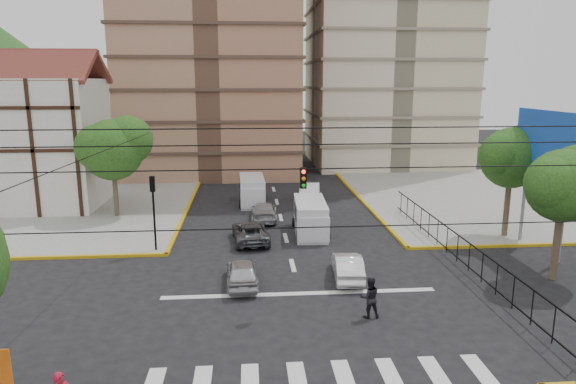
{
  "coord_description": "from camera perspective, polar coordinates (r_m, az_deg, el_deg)",
  "views": [
    {
      "loc": [
        -2.35,
        -21.36,
        9.88
      ],
      "look_at": [
        -0.22,
        5.48,
        4.0
      ],
      "focal_mm": 32.0,
      "sensor_mm": 36.0,
      "label": 1
    }
  ],
  "objects": [
    {
      "name": "traffic_light_nw",
      "position": [
        30.43,
        -14.74,
        -0.94
      ],
      "size": [
        0.28,
        0.22,
        4.4
      ],
      "color": "black",
      "rests_on": "ground"
    },
    {
      "name": "car_silver_front_left",
      "position": [
        25.62,
        -5.14,
        -8.84
      ],
      "size": [
        1.71,
        3.92,
        1.31
      ],
      "primitive_type": "imported",
      "rotation": [
        0.0,
        0.0,
        3.18
      ],
      "color": "#B4B4B9",
      "rests_on": "ground"
    },
    {
      "name": "car_darkgrey_mid_right",
      "position": [
        38.48,
        2.43,
        -1.52
      ],
      "size": [
        2.15,
        4.21,
        1.37
      ],
      "primitive_type": "imported",
      "rotation": [
        0.0,
        0.0,
        3.28
      ],
      "color": "black",
      "rests_on": "ground"
    },
    {
      "name": "crosswalk_stripes",
      "position": [
        18.42,
        3.73,
        -20.14
      ],
      "size": [
        12.0,
        2.4,
        0.01
      ],
      "primitive_type": "cube",
      "color": "silver",
      "rests_on": "ground"
    },
    {
      "name": "stop_line",
      "position": [
        24.74,
        1.31,
        -11.21
      ],
      "size": [
        13.0,
        0.4,
        0.01
      ],
      "primitive_type": "cube",
      "color": "silver",
      "rests_on": "ground"
    },
    {
      "name": "tudor_building",
      "position": [
        44.83,
        -26.43,
        5.11
      ],
      "size": [
        10.8,
        8.05,
        12.23
      ],
      "color": "silver",
      "rests_on": "ground"
    },
    {
      "name": "car_white_front_right",
      "position": [
        26.45,
        6.64,
        -8.2
      ],
      "size": [
        1.72,
        4.03,
        1.29
      ],
      "primitive_type": "imported",
      "rotation": [
        0.0,
        0.0,
        3.05
      ],
      "color": "white",
      "rests_on": "ground"
    },
    {
      "name": "car_silver_rear_left",
      "position": [
        36.98,
        -2.67,
        -2.16
      ],
      "size": [
        1.9,
        4.47,
        1.28
      ],
      "primitive_type": "imported",
      "rotation": [
        0.0,
        0.0,
        3.12
      ],
      "color": "#AFAEB3",
      "rests_on": "ground"
    },
    {
      "name": "van_right_lane",
      "position": [
        33.32,
        2.54,
        -3.01
      ],
      "size": [
        2.15,
        5.0,
        2.22
      ],
      "rotation": [
        0.0,
        0.0,
        -0.05
      ],
      "color": "silver",
      "rests_on": "ground"
    },
    {
      "name": "car_grey_mid_left",
      "position": [
        32.18,
        -4.2,
        -4.42
      ],
      "size": [
        2.49,
        4.68,
        1.25
      ],
      "primitive_type": "imported",
      "rotation": [
        0.0,
        0.0,
        3.23
      ],
      "color": "#525359",
      "rests_on": "ground"
    },
    {
      "name": "sidewalk_nw",
      "position": [
        46.03,
        -26.97,
        -1.34
      ],
      "size": [
        26.0,
        26.0,
        0.15
      ],
      "primitive_type": "cube",
      "color": "gray",
      "rests_on": "ground"
    },
    {
      "name": "tree_park_a",
      "position": [
        28.43,
        28.42,
        0.96
      ],
      "size": [
        4.41,
        3.6,
        6.83
      ],
      "color": "#473828",
      "rests_on": "ground"
    },
    {
      "name": "billboard",
      "position": [
        32.34,
        26.87,
        4.1
      ],
      "size": [
        0.36,
        6.2,
        8.1
      ],
      "color": "slate",
      "rests_on": "ground"
    },
    {
      "name": "tree_park_c",
      "position": [
        34.84,
        23.71,
        3.78
      ],
      "size": [
        4.65,
        3.8,
        7.25
      ],
      "color": "#473828",
      "rests_on": "ground"
    },
    {
      "name": "sidewalk_ne",
      "position": [
        48.03,
        23.31,
        -0.48
      ],
      "size": [
        26.0,
        26.0,
        0.15
      ],
      "primitive_type": "cube",
      "color": "gray",
      "rests_on": "ground"
    },
    {
      "name": "tree_tudor",
      "position": [
        38.86,
        -18.8,
        4.77
      ],
      "size": [
        5.39,
        4.4,
        7.43
      ],
      "color": "#473828",
      "rests_on": "ground"
    },
    {
      "name": "car_white_rear_right",
      "position": [
        43.28,
        2.42,
        0.16
      ],
      "size": [
        2.23,
        4.84,
        1.54
      ],
      "primitive_type": "imported",
      "rotation": [
        0.0,
        0.0,
        3.01
      ],
      "color": "silver",
      "rests_on": "ground"
    },
    {
      "name": "traffic_light_hanging",
      "position": [
        19.87,
        2.34,
        0.76
      ],
      "size": [
        18.0,
        9.12,
        0.92
      ],
      "color": "black",
      "rests_on": "ground"
    },
    {
      "name": "van_left_lane",
      "position": [
        41.58,
        -4.02,
        0.06
      ],
      "size": [
        2.07,
        4.94,
        2.21
      ],
      "rotation": [
        0.0,
        0.0,
        0.03
      ],
      "color": "silver",
      "rests_on": "ground"
    },
    {
      "name": "ground",
      "position": [
        23.66,
        1.61,
        -12.37
      ],
      "size": [
        160.0,
        160.0,
        0.0
      ],
      "primitive_type": "plane",
      "color": "black",
      "rests_on": "ground"
    },
    {
      "name": "park_fence",
      "position": [
        29.93,
        18.2,
        -7.6
      ],
      "size": [
        0.1,
        22.5,
        1.66
      ],
      "primitive_type": null,
      "color": "black",
      "rests_on": "ground"
    },
    {
      "name": "pedestrian_crosswalk",
      "position": [
        22.41,
        9.06,
        -11.49
      ],
      "size": [
        0.88,
        0.69,
        1.79
      ],
      "primitive_type": "imported",
      "rotation": [
        0.0,
        0.0,
        3.15
      ],
      "color": "black",
      "rests_on": "ground"
    }
  ]
}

